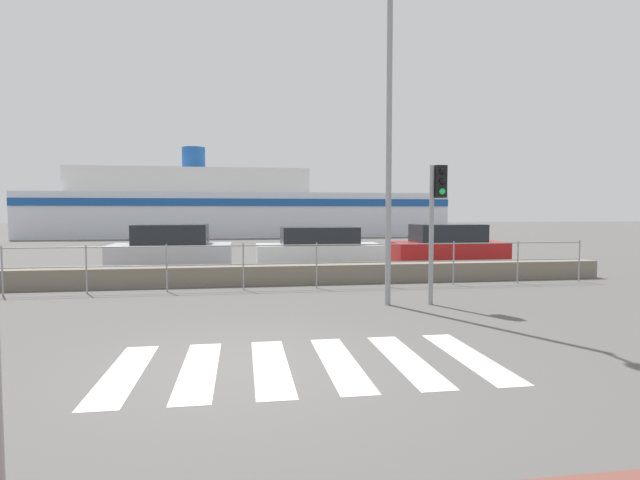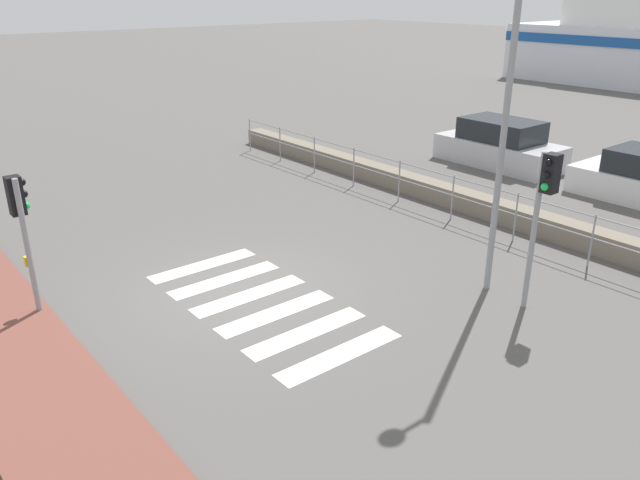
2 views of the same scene
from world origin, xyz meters
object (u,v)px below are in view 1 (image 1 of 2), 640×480
(parked_car_silver, at_px, (172,249))
(parked_car_red, at_px, (447,247))
(parked_car_white, at_px, (319,249))
(ferry_boat, at_px, (233,208))
(traffic_light_far, at_px, (437,203))
(streetlamp, at_px, (391,101))

(parked_car_silver, distance_m, parked_car_red, 10.22)
(parked_car_red, bearing_deg, parked_car_white, -180.00)
(ferry_boat, xyz_separation_m, parked_car_red, (8.50, -22.89, -1.59))
(traffic_light_far, relative_size, parked_car_silver, 0.71)
(ferry_boat, height_order, parked_car_red, ferry_boat)
(traffic_light_far, xyz_separation_m, parked_car_red, (3.70, 8.02, -1.53))
(parked_car_white, distance_m, parked_car_red, 4.97)
(ferry_boat, bearing_deg, traffic_light_far, -81.17)
(parked_car_silver, relative_size, parked_car_white, 0.90)
(traffic_light_far, xyz_separation_m, parked_car_silver, (-6.52, 8.02, -1.52))
(parked_car_white, bearing_deg, ferry_boat, 98.78)
(parked_car_silver, height_order, parked_car_red, parked_car_silver)
(parked_car_white, bearing_deg, traffic_light_far, -81.01)
(parked_car_silver, bearing_deg, ferry_boat, 85.71)
(streetlamp, height_order, ferry_boat, ferry_boat)
(streetlamp, bearing_deg, ferry_boat, 96.97)
(parked_car_white, relative_size, parked_car_red, 1.07)
(traffic_light_far, height_order, streetlamp, streetlamp)
(traffic_light_far, height_order, parked_car_red, traffic_light_far)
(traffic_light_far, relative_size, ferry_boat, 0.09)
(parked_car_silver, bearing_deg, parked_car_red, 0.00)
(parked_car_silver, relative_size, parked_car_red, 0.96)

